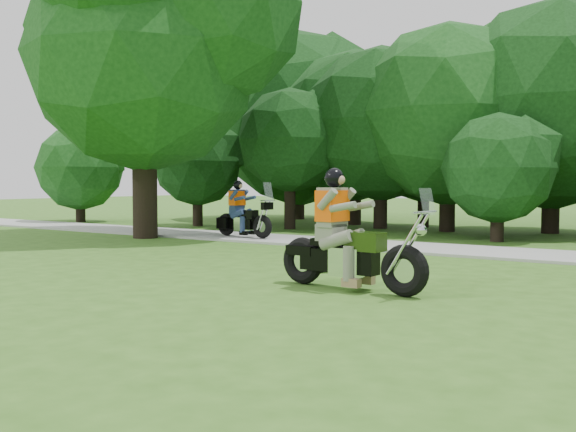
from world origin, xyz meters
The scene contains 5 objects.
ground centered at (0.00, 0.00, 0.00)m, with size 100.00×100.00×0.00m, color #34621C.
walkway centered at (0.00, 8.00, 0.03)m, with size 60.00×2.20×0.06m, color #989893.
big_tree_west centered at (-10.54, 6.85, 5.76)m, with size 8.64×6.56×9.96m.
chopper_motorcycle centered at (-1.72, 2.14, 0.66)m, with size 2.49×0.71×1.78m.
touring_motorcycle centered at (-8.10, 7.75, 0.62)m, with size 2.03×0.75×1.55m.
Camera 1 is at (2.84, -6.02, 1.58)m, focal length 40.00 mm.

